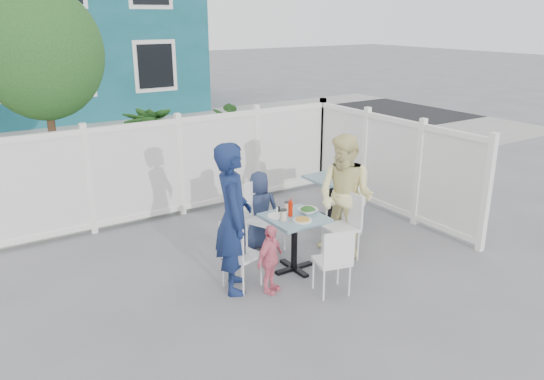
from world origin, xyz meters
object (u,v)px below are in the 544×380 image
main_table (294,229)px  chair_back (261,212)px  chair_left (238,251)px  chair_right (346,221)px  spare_table (331,187)px  woman (345,197)px  chair_near (335,257)px  toddler (270,259)px  man (233,218)px  boy (260,210)px

main_table → chair_back: chair_back is taller
chair_left → chair_right: size_ratio=0.94×
spare_table → woman: woman is taller
main_table → woman: bearing=1.4°
chair_near → toddler: bearing=154.8°
chair_left → chair_back: bearing=117.6°
toddler → man: bearing=109.7°
main_table → chair_back: 0.74m
main_table → spare_table: main_table is taller
chair_back → boy: bearing=-137.7°
boy → chair_near: bearing=113.4°
chair_right → woman: size_ratio=0.54×
main_table → chair_right: chair_right is taller
spare_table → chair_left: bearing=-154.1°
chair_left → chair_right: 1.64m
boy → toddler: (-0.58, -1.16, -0.13)m
chair_right → toddler: chair_right is taller
main_table → chair_left: 0.85m
chair_left → woman: woman is taller
main_table → chair_back: size_ratio=0.74×
chair_right → chair_back: (-0.84, 0.80, 0.05)m
spare_table → toddler: (-2.07, -1.42, -0.14)m
boy → toddler: bearing=87.0°
main_table → man: bearing=-179.7°
chair_left → chair_near: 1.14m
spare_table → chair_back: size_ratio=0.72×
chair_left → boy: 1.23m
chair_near → man: bearing=152.8°
chair_back → chair_left: bearing=21.5°
chair_left → man: (-0.03, 0.03, 0.41)m
chair_left → chair_back: (0.80, 0.77, 0.09)m
spare_table → woman: (-0.65, -1.09, 0.28)m
chair_near → toddler: (-0.58, 0.48, -0.06)m
spare_table → chair_near: size_ratio=0.86×
chair_back → spare_table: bearing=171.3°
spare_table → man: bearing=-154.9°
spare_table → woman: bearing=-121.0°
chair_left → chair_right: (1.64, -0.04, 0.03)m
chair_left → woman: 1.73m
boy → chair_right: bearing=153.7°
man → woman: man is taller
chair_left → chair_back: chair_back is taller
chair_right → main_table: bearing=86.9°
chair_right → chair_left: bearing=90.6°
main_table → chair_right: bearing=-5.0°
man → chair_near: bearing=-106.7°
main_table → chair_back: (-0.05, 0.73, 0.01)m
woman → chair_left: bearing=-107.0°
woman → boy: bearing=-153.6°
chair_back → woman: bearing=119.1°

